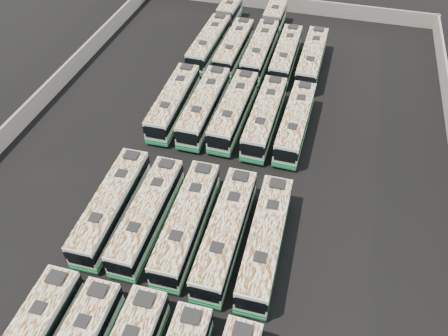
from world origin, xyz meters
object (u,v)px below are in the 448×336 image
at_px(bus_midfront_left, 148,214).
at_px(bus_midfront_far_right, 266,241).
at_px(bus_midback_center, 234,110).
at_px(bus_back_center, 265,39).
at_px(bus_back_far_right, 312,58).
at_px(bus_midfront_right, 226,232).
at_px(bus_midback_far_left, 174,102).
at_px(bus_midback_left, 204,106).
at_px(bus_back_left, 234,47).
at_px(bus_midback_right, 265,117).
at_px(bus_midfront_center, 187,222).
at_px(bus_midback_far_right, 295,122).
at_px(bus_back_far_left, 216,32).
at_px(bus_midfront_far_left, 112,206).
at_px(bus_back_right, 286,55).

height_order(bus_midfront_left, bus_midfront_far_right, bus_midfront_far_right).
bearing_deg(bus_midback_center, bus_back_center, 90.61).
distance_m(bus_midfront_left, bus_back_far_right, 30.53).
height_order(bus_midfront_right, bus_midback_far_left, bus_midfront_right).
height_order(bus_midfront_far_right, bus_midback_left, bus_midback_left).
xyz_separation_m(bus_midfront_left, bus_midback_left, (0.11, 15.71, 0.08)).
xyz_separation_m(bus_back_left, bus_back_center, (3.46, 3.20, 0.07)).
bearing_deg(bus_midback_right, bus_midfront_far_right, -77.51).
bearing_deg(bus_midfront_center, bus_midfront_far_right, -2.64).
bearing_deg(bus_back_center, bus_midback_far_right, -68.07).
height_order(bus_midfront_center, bus_back_far_left, bus_midfront_center).
height_order(bus_midfront_far_left, bus_midback_right, bus_midback_right).
distance_m(bus_midback_center, bus_back_center, 16.32).
xyz_separation_m(bus_midback_far_right, bus_back_left, (-10.08, 13.33, -0.01)).
relative_size(bus_midfront_left, bus_back_center, 0.62).
xyz_separation_m(bus_midfront_right, bus_midback_right, (0.00, 15.73, -0.03)).
height_order(bus_midfront_left, bus_midback_left, bus_midback_left).
relative_size(bus_back_left, bus_back_right, 1.01).
xyz_separation_m(bus_midback_far_right, bus_back_far_left, (-13.42, 16.57, 0.02)).
bearing_deg(bus_midfront_right, bus_midback_right, 89.62).
relative_size(bus_midfront_far_left, bus_back_left, 1.02).
bearing_deg(bus_midfront_far_right, bus_midback_right, 100.88).
distance_m(bus_midfront_far_right, bus_midback_far_left, 20.69).
height_order(bus_midback_right, bus_back_right, bus_midback_right).
distance_m(bus_midfront_right, bus_midback_left, 17.18).
relative_size(bus_midfront_center, bus_midback_center, 0.99).
relative_size(bus_midback_center, bus_back_center, 0.64).
xyz_separation_m(bus_midfront_left, bus_midback_far_left, (-3.38, 15.59, 0.03)).
bearing_deg(bus_back_far_left, bus_midback_far_left, -89.25).
height_order(bus_back_left, bus_back_center, bus_back_center).
xyz_separation_m(bus_midfront_far_left, bus_midfront_left, (3.34, -0.05, -0.03)).
height_order(bus_midfront_far_left, bus_back_center, bus_back_center).
height_order(bus_midback_left, bus_back_far_left, bus_midback_left).
distance_m(bus_midback_left, bus_midback_center, 3.28).
xyz_separation_m(bus_back_far_left, bus_back_right, (10.15, -3.33, -0.04)).
xyz_separation_m(bus_midback_left, bus_back_far_left, (-3.42, 16.50, -0.04)).
height_order(bus_midfront_left, bus_back_far_left, bus_back_far_left).
bearing_deg(bus_midback_left, bus_back_center, 78.42).
bearing_deg(bus_midfront_left, bus_midfront_center, 1.58).
xyz_separation_m(bus_midback_left, bus_midback_far_right, (10.01, -0.07, -0.06)).
relative_size(bus_midback_left, bus_back_center, 0.64).
bearing_deg(bus_midback_right, bus_midback_far_right, 0.69).
relative_size(bus_midfront_far_right, bus_back_left, 1.04).
bearing_deg(bus_back_left, bus_midback_center, -74.92).
height_order(bus_midback_far_left, bus_back_right, bus_midback_far_left).
distance_m(bus_midfront_far_left, bus_midfront_far_right, 13.48).
distance_m(bus_midfront_center, bus_back_far_right, 29.46).
bearing_deg(bus_back_far_left, bus_back_far_right, -13.22).
relative_size(bus_midfront_right, bus_midback_far_right, 1.03).
bearing_deg(bus_midfront_left, bus_midback_right, 66.15).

